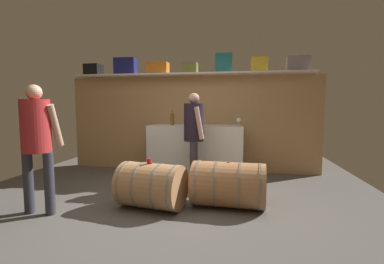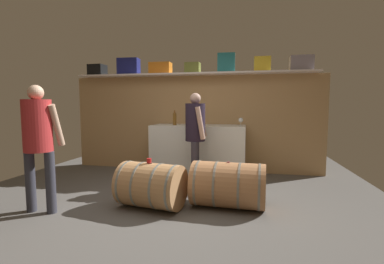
# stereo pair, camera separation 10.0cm
# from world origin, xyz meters

# --- Properties ---
(ground_plane) EXTENTS (6.23, 7.91, 0.02)m
(ground_plane) POSITION_xyz_m (0.00, 0.59, -0.01)
(ground_plane) COLOR #54514D
(back_wall_panel) EXTENTS (5.03, 0.10, 1.90)m
(back_wall_panel) POSITION_xyz_m (0.00, 2.36, 0.95)
(back_wall_panel) COLOR tan
(back_wall_panel) RESTS_ON ground
(high_shelf_board) EXTENTS (4.62, 0.40, 0.03)m
(high_shelf_board) POSITION_xyz_m (0.00, 2.21, 1.92)
(high_shelf_board) COLOR silver
(high_shelf_board) RESTS_ON back_wall_panel
(toolcase_black) EXTENTS (0.33, 0.28, 0.22)m
(toolcase_black) POSITION_xyz_m (-2.01, 2.21, 2.05)
(toolcase_black) COLOR black
(toolcase_black) RESTS_ON high_shelf_board
(toolcase_navy) EXTENTS (0.43, 0.26, 0.33)m
(toolcase_navy) POSITION_xyz_m (-1.32, 2.21, 2.10)
(toolcase_navy) COLOR navy
(toolcase_navy) RESTS_ON high_shelf_board
(toolcase_orange) EXTENTS (0.42, 0.24, 0.22)m
(toolcase_orange) POSITION_xyz_m (-0.64, 2.21, 2.05)
(toolcase_orange) COLOR orange
(toolcase_orange) RESTS_ON high_shelf_board
(toolcase_olive) EXTENTS (0.29, 0.23, 0.20)m
(toolcase_olive) POSITION_xyz_m (0.01, 2.21, 2.03)
(toolcase_olive) COLOR olive
(toolcase_olive) RESTS_ON high_shelf_board
(toolcase_teal) EXTENTS (0.33, 0.29, 0.35)m
(toolcase_teal) POSITION_xyz_m (0.65, 2.21, 2.11)
(toolcase_teal) COLOR #23757B
(toolcase_teal) RESTS_ON high_shelf_board
(toolcase_yellow) EXTENTS (0.29, 0.29, 0.26)m
(toolcase_yellow) POSITION_xyz_m (1.31, 2.21, 2.06)
(toolcase_yellow) COLOR yellow
(toolcase_yellow) RESTS_ON high_shelf_board
(toolcase_grey) EXTENTS (0.40, 0.23, 0.27)m
(toolcase_grey) POSITION_xyz_m (1.99, 2.21, 2.07)
(toolcase_grey) COLOR gray
(toolcase_grey) RESTS_ON high_shelf_board
(work_cabinet) EXTENTS (1.74, 0.66, 0.95)m
(work_cabinet) POSITION_xyz_m (0.16, 1.97, 0.47)
(work_cabinet) COLOR white
(work_cabinet) RESTS_ON ground
(wine_bottle_amber) EXTENTS (0.07, 0.07, 0.28)m
(wine_bottle_amber) POSITION_xyz_m (-0.27, 1.88, 1.07)
(wine_bottle_amber) COLOR brown
(wine_bottle_amber) RESTS_ON work_cabinet
(wine_bottle_clear) EXTENTS (0.07, 0.07, 0.28)m
(wine_bottle_clear) POSITION_xyz_m (0.23, 1.77, 1.07)
(wine_bottle_clear) COLOR #ACBDB5
(wine_bottle_clear) RESTS_ON work_cabinet
(wine_glass) EXTENTS (0.08, 0.08, 0.15)m
(wine_glass) POSITION_xyz_m (0.95, 1.75, 1.05)
(wine_glass) COLOR white
(wine_glass) RESTS_ON work_cabinet
(wine_barrel_near) EXTENTS (0.89, 0.70, 0.59)m
(wine_barrel_near) POSITION_xyz_m (-0.14, 0.19, 0.29)
(wine_barrel_near) COLOR #B07F50
(wine_barrel_near) RESTS_ON ground
(wine_barrel_far) EXTENTS (0.96, 0.63, 0.59)m
(wine_barrel_far) POSITION_xyz_m (0.83, 0.38, 0.29)
(wine_barrel_far) COLOR #AD7449
(wine_barrel_far) RESTS_ON ground
(tasting_cup) EXTENTS (0.06, 0.06, 0.06)m
(tasting_cup) POSITION_xyz_m (-0.17, 0.19, 0.61)
(tasting_cup) COLOR red
(tasting_cup) RESTS_ON wine_barrel_near
(winemaker_pouring) EXTENTS (0.36, 0.46, 1.51)m
(winemaker_pouring) POSITION_xyz_m (0.24, 1.28, 0.93)
(winemaker_pouring) COLOR #35313D
(winemaker_pouring) RESTS_ON ground
(visitor_tasting) EXTENTS (0.46, 0.38, 1.55)m
(visitor_tasting) POSITION_xyz_m (-1.42, -0.22, 0.95)
(visitor_tasting) COLOR #31323C
(visitor_tasting) RESTS_ON ground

